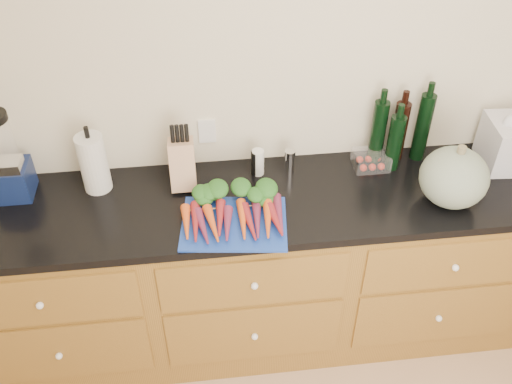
{
  "coord_description": "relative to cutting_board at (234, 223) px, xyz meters",
  "views": [
    {
      "loc": [
        -0.63,
        -0.63,
        2.6
      ],
      "look_at": [
        -0.42,
        1.2,
        1.06
      ],
      "focal_mm": 40.0,
      "sensor_mm": 36.0,
      "label": 1
    }
  ],
  "objects": [
    {
      "name": "countertop",
      "position": [
        0.52,
        0.16,
        -0.03
      ],
      "size": [
        3.64,
        0.62,
        0.04
      ],
      "primitive_type": "cube",
      "color": "black",
      "rests_on": "cabinets"
    },
    {
      "name": "carrots",
      "position": [
        -0.0,
        0.04,
        0.03
      ],
      "size": [
        0.44,
        0.32,
        0.06
      ],
      "color": "#EB591B",
      "rests_on": "cutting_board"
    },
    {
      "name": "tomato_box",
      "position": [
        0.69,
        0.33,
        0.03
      ],
      "size": [
        0.16,
        0.13,
        0.08
      ],
      "primitive_type": "cube",
      "color": "white",
      "rests_on": "countertop"
    },
    {
      "name": "cutting_board",
      "position": [
        0.0,
        0.0,
        0.0
      ],
      "size": [
        0.48,
        0.39,
        0.01
      ],
      "primitive_type": "cube",
      "rotation": [
        0.0,
        0.0,
        -0.12
      ],
      "color": "#193DA5",
      "rests_on": "countertop"
    },
    {
      "name": "knife_block",
      "position": [
        -0.2,
        0.3,
        0.11
      ],
      "size": [
        0.11,
        0.11,
        0.23
      ],
      "primitive_type": "cube",
      "color": "tan",
      "rests_on": "countertop"
    },
    {
      "name": "blender_appliance",
      "position": [
        -0.96,
        0.32,
        0.18
      ],
      "size": [
        0.17,
        0.17,
        0.42
      ],
      "color": "#0F1C48",
      "rests_on": "countertop"
    },
    {
      "name": "bottles",
      "position": [
        0.82,
        0.37,
        0.15
      ],
      "size": [
        0.29,
        0.15,
        0.34
      ],
      "color": "black",
      "rests_on": "countertop"
    },
    {
      "name": "grinder_salt",
      "position": [
        0.14,
        0.34,
        0.06
      ],
      "size": [
        0.06,
        0.06,
        0.13
      ],
      "primitive_type": "cylinder",
      "color": "white",
      "rests_on": "countertop"
    },
    {
      "name": "grinder_pepper",
      "position": [
        0.14,
        0.34,
        0.06
      ],
      "size": [
        0.05,
        0.05,
        0.13
      ],
      "primitive_type": "cylinder",
      "color": "black",
      "rests_on": "countertop"
    },
    {
      "name": "canister_chrome",
      "position": [
        0.29,
        0.34,
        0.05
      ],
      "size": [
        0.05,
        0.05,
        0.12
      ],
      "primitive_type": "cylinder",
      "color": "silver",
      "rests_on": "countertop"
    },
    {
      "name": "wall_back",
      "position": [
        0.52,
        0.48,
        0.35
      ],
      "size": [
        4.1,
        0.05,
        2.6
      ],
      "primitive_type": "cube",
      "color": "beige",
      "rests_on": "ground"
    },
    {
      "name": "squash",
      "position": [
        0.96,
        0.04,
        0.13
      ],
      "size": [
        0.3,
        0.3,
        0.27
      ],
      "primitive_type": "ellipsoid",
      "color": "slate",
      "rests_on": "countertop"
    },
    {
      "name": "paper_towel",
      "position": [
        -0.59,
        0.32,
        0.13
      ],
      "size": [
        0.12,
        0.12,
        0.28
      ],
      "primitive_type": "cylinder",
      "color": "silver",
      "rests_on": "countertop"
    },
    {
      "name": "cabinets",
      "position": [
        0.52,
        0.16,
        -0.5
      ],
      "size": [
        3.6,
        0.64,
        0.9
      ],
      "color": "brown",
      "rests_on": "ground"
    }
  ]
}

